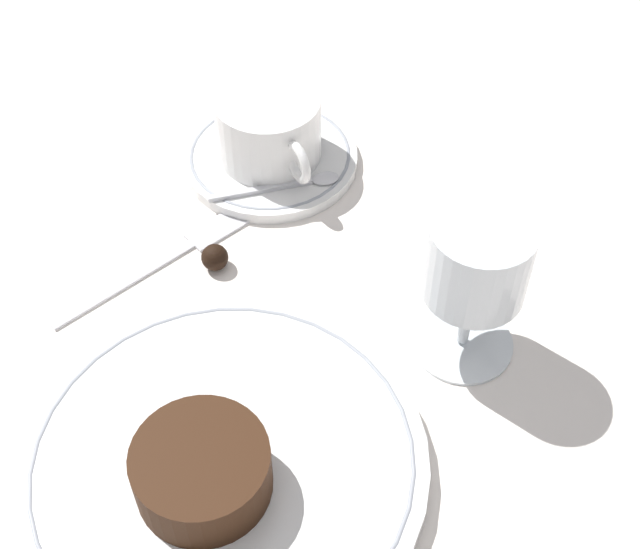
# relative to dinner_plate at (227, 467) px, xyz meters

# --- Properties ---
(ground_plane) EXTENTS (3.00, 3.00, 0.00)m
(ground_plane) POSITION_rel_dinner_plate_xyz_m (-0.00, 0.05, -0.01)
(ground_plane) COLOR white
(dinner_plate) EXTENTS (0.25, 0.25, 0.01)m
(dinner_plate) POSITION_rel_dinner_plate_xyz_m (0.00, 0.00, 0.00)
(dinner_plate) COLOR white
(dinner_plate) RESTS_ON ground_plane
(saucer) EXTENTS (0.14, 0.14, 0.01)m
(saucer) POSITION_rel_dinner_plate_xyz_m (-0.25, 0.15, -0.00)
(saucer) COLOR white
(saucer) RESTS_ON ground_plane
(coffee_cup) EXTENTS (0.11, 0.08, 0.06)m
(coffee_cup) POSITION_rel_dinner_plate_xyz_m (-0.24, 0.15, 0.03)
(coffee_cup) COLOR white
(coffee_cup) RESTS_ON saucer
(spoon) EXTENTS (0.04, 0.10, 0.00)m
(spoon) POSITION_rel_dinner_plate_xyz_m (-0.20, 0.15, 0.00)
(spoon) COLOR silver
(spoon) RESTS_ON saucer
(wine_glass) EXTENTS (0.07, 0.07, 0.12)m
(wine_glass) POSITION_rel_dinner_plate_xyz_m (-0.01, 0.18, 0.07)
(wine_glass) COLOR silver
(wine_glass) RESTS_ON ground_plane
(fork) EXTENTS (0.05, 0.17, 0.01)m
(fork) POSITION_rel_dinner_plate_xyz_m (-0.19, 0.04, -0.01)
(fork) COLOR silver
(fork) RESTS_ON ground_plane
(dessert_cake) EXTENTS (0.08, 0.08, 0.04)m
(dessert_cake) POSITION_rel_dinner_plate_xyz_m (0.01, -0.02, 0.02)
(dessert_cake) COLOR #381E0F
(dessert_cake) RESTS_ON dinner_plate
(chocolate_truffle) EXTENTS (0.02, 0.02, 0.02)m
(chocolate_truffle) POSITION_rel_dinner_plate_xyz_m (-0.16, 0.06, 0.00)
(chocolate_truffle) COLOR black
(chocolate_truffle) RESTS_ON ground_plane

